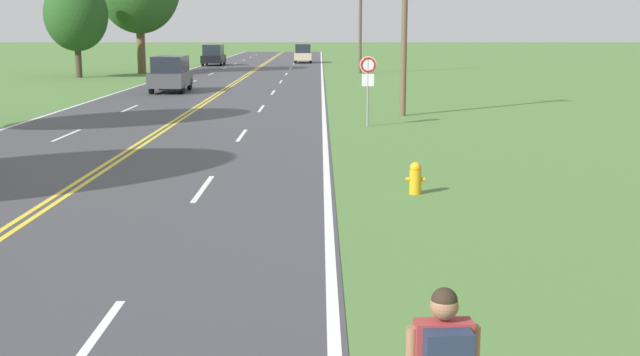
% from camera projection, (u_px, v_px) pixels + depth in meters
% --- Properties ---
extents(fire_hydrant, '(0.42, 0.26, 0.70)m').
position_uv_depth(fire_hydrant, '(414.00, 178.00, 17.29)').
color(fire_hydrant, gold).
rests_on(fire_hydrant, ground).
extents(traffic_sign, '(0.60, 0.10, 2.53)m').
position_uv_depth(traffic_sign, '(367.00, 74.00, 28.86)').
color(traffic_sign, gray).
rests_on(traffic_sign, ground).
extents(utility_pole_midground, '(1.80, 0.24, 7.76)m').
position_uv_depth(utility_pole_midground, '(404.00, 15.00, 32.08)').
color(utility_pole_midground, brown).
rests_on(utility_pole_midground, ground).
extents(utility_pole_far, '(1.80, 0.24, 9.62)m').
position_uv_depth(utility_pole_far, '(359.00, 9.00, 62.49)').
color(utility_pole_far, brown).
rests_on(utility_pole_far, ground).
extents(tree_right_cluster, '(4.49, 4.49, 7.04)m').
position_uv_depth(tree_right_cluster, '(75.00, 15.00, 57.17)').
color(tree_right_cluster, '#473828').
rests_on(tree_right_cluster, ground).
extents(car_dark_grey_suv_nearest, '(1.92, 4.54, 1.99)m').
position_uv_depth(car_dark_grey_suv_nearest, '(170.00, 73.00, 44.76)').
color(car_dark_grey_suv_nearest, black).
rests_on(car_dark_grey_suv_nearest, ground).
extents(car_black_van_approaching, '(1.94, 4.15, 1.98)m').
position_uv_depth(car_black_van_approaching, '(212.00, 55.00, 76.26)').
color(car_black_van_approaching, black).
rests_on(car_black_van_approaching, ground).
extents(car_champagne_suv_mid_near, '(1.77, 4.20, 1.92)m').
position_uv_depth(car_champagne_suv_mid_near, '(302.00, 53.00, 81.95)').
color(car_champagne_suv_mid_near, black).
rests_on(car_champagne_suv_mid_near, ground).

